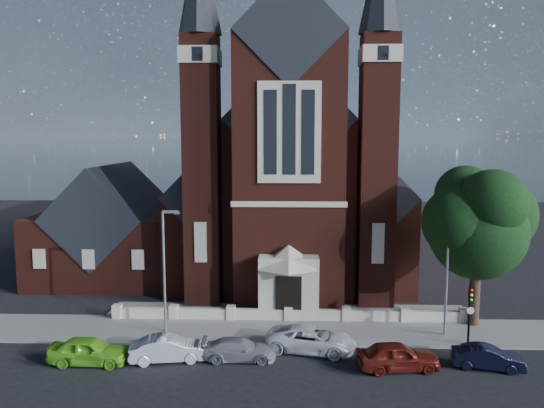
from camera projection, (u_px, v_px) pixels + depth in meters
The scene contains 16 objects.
ground at pixel (289, 287), 45.18m from camera, with size 120.00×120.00×0.00m, color black.
pavement_strip at pixel (288, 332), 34.77m from camera, with size 60.00×5.00×0.12m, color slate.
forecourt_paving at pixel (288, 312), 38.73m from camera, with size 26.00×3.00×0.14m, color slate.
forecourt_wall at pixel (288, 321), 36.75m from camera, with size 24.00×0.40×0.90m, color #B5A890.
church at pixel (289, 183), 52.01m from camera, with size 20.01×34.90×29.20m.
parish_hall at pixel (113, 233), 48.18m from camera, with size 12.00×12.20×10.24m.
street_tree at pixel (481, 225), 34.66m from camera, with size 6.40×6.60×10.70m.
street_lamp_left at pixel (165, 264), 33.95m from camera, with size 1.16×0.22×8.09m.
street_lamp_right at pixel (449, 266), 33.35m from camera, with size 1.16×0.22×8.09m.
traffic_signal at pixel (470, 305), 32.02m from camera, with size 0.28×0.42×4.00m.
car_lime_van at pixel (89, 351), 29.80m from camera, with size 1.80×4.46×1.52m, color #70CF29.
car_silver_a at pixel (168, 349), 30.17m from camera, with size 1.52×4.36×1.44m, color silver.
car_silver_b at pixel (239, 349), 30.33m from camera, with size 1.72×4.23×1.23m, color gray.
car_white_suv at pixel (311, 339), 31.55m from camera, with size 2.45×5.30×1.47m, color white.
car_dark_red at pixel (398, 356), 29.04m from camera, with size 1.82×4.51×1.54m, color #611810.
car_navy at pixel (488, 358), 29.19m from camera, with size 1.34×3.83×1.26m, color black.
Camera 1 is at (0.05, -28.94, 12.74)m, focal length 35.00 mm.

